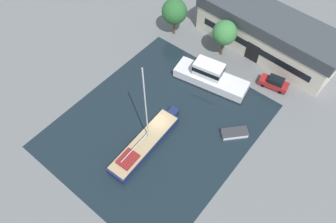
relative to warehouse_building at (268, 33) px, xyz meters
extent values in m
plane|color=slate|center=(-3.57, -23.02, -3.31)|extent=(440.00, 440.00, 0.00)
cube|color=black|center=(-3.57, -23.02, -3.31)|extent=(23.76, 28.30, 0.01)
cube|color=beige|center=(0.00, 0.00, -1.02)|extent=(23.60, 9.01, 4.60)
cube|color=#383D42|center=(0.00, 0.00, 2.26)|extent=(24.31, 9.28, 1.95)
cube|color=black|center=(-0.25, -3.74, -1.71)|extent=(2.40, 0.22, 3.22)
cube|color=black|center=(-0.25, -3.73, -0.79)|extent=(19.64, 1.38, 1.15)
cylinder|color=brown|center=(-4.69, -5.68, -1.77)|extent=(0.36, 0.36, 3.08)
sphere|color=#387A3D|center=(-4.69, -5.68, 1.22)|extent=(3.86, 3.86, 3.86)
cylinder|color=brown|center=(-13.93, -6.52, -1.81)|extent=(0.40, 0.40, 3.00)
sphere|color=#28602D|center=(-13.93, -6.52, 1.27)|extent=(4.22, 4.22, 4.22)
cube|color=maroon|center=(5.36, -6.56, -2.62)|extent=(4.55, 2.47, 0.83)
cube|color=black|center=(5.53, -6.53, -1.85)|extent=(2.47, 1.92, 0.70)
cube|color=black|center=(4.41, -6.71, -1.89)|extent=(0.27, 1.43, 0.56)
cylinder|color=black|center=(4.16, -7.56, -3.01)|extent=(0.62, 0.29, 0.60)
cylinder|color=black|center=(3.91, -5.99, -3.01)|extent=(0.62, 0.29, 0.60)
cylinder|color=black|center=(6.81, -7.13, -3.01)|extent=(0.62, 0.29, 0.60)
cylinder|color=black|center=(6.55, -5.56, -3.01)|extent=(0.62, 0.29, 0.60)
cube|color=#19234C|center=(-2.78, -26.78, -2.76)|extent=(3.30, 11.91, 1.09)
cube|color=#19234C|center=(-3.07, -20.29, -2.76)|extent=(1.30, 1.25, 1.09)
cube|color=tan|center=(-2.78, -26.78, -2.17)|extent=(3.16, 11.43, 0.08)
cylinder|color=silver|center=(-2.82, -25.89, 4.40)|extent=(0.16, 0.16, 13.06)
cylinder|color=silver|center=(-2.70, -28.55, -1.03)|extent=(0.35, 5.31, 0.12)
cube|color=maroon|center=(-2.64, -30.02, -1.98)|extent=(2.06, 2.68, 0.30)
cube|color=silver|center=(-2.43, -12.02, -2.49)|extent=(11.63, 5.27, 1.64)
cube|color=black|center=(-2.43, -12.02, -3.17)|extent=(11.76, 5.36, 0.18)
cube|color=white|center=(-2.98, -12.11, -0.58)|extent=(4.62, 3.14, 2.18)
cube|color=black|center=(-2.98, -12.11, -0.36)|extent=(4.71, 3.23, 0.70)
cube|color=white|center=(5.49, -17.64, -2.98)|extent=(3.42, 3.52, 0.65)
cube|color=#333338|center=(5.49, -17.64, -2.62)|extent=(3.58, 3.68, 0.08)
camera|label=1|loc=(13.59, -41.95, 34.65)|focal=35.00mm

